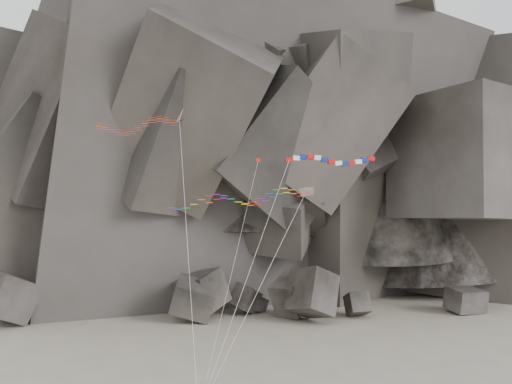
{
  "coord_description": "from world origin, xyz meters",
  "views": [
    {
      "loc": [
        -0.63,
        -48.43,
        17.92
      ],
      "look_at": [
        1.29,
        6.0,
        19.82
      ],
      "focal_mm": 35.0,
      "sensor_mm": 36.0,
      "label": 1
    }
  ],
  "objects_px": {
    "delta_kite": "(133,125)",
    "pennant_kite": "(244,221)",
    "banner_kite": "(330,161)",
    "parafoil_kite": "(233,199)"
  },
  "relations": [
    {
      "from": "parafoil_kite",
      "to": "banner_kite",
      "type": "bearing_deg",
      "value": 44.95
    },
    {
      "from": "banner_kite",
      "to": "parafoil_kite",
      "type": "bearing_deg",
      "value": -157.35
    },
    {
      "from": "banner_kite",
      "to": "parafoil_kite",
      "type": "height_order",
      "value": "banner_kite"
    },
    {
      "from": "delta_kite",
      "to": "pennant_kite",
      "type": "distance_m",
      "value": 16.23
    },
    {
      "from": "parafoil_kite",
      "to": "delta_kite",
      "type": "bearing_deg",
      "value": 170.1
    },
    {
      "from": "delta_kite",
      "to": "banner_kite",
      "type": "xyz_separation_m",
      "value": [
        21.0,
        0.75,
        -3.64
      ]
    },
    {
      "from": "banner_kite",
      "to": "parafoil_kite",
      "type": "xyz_separation_m",
      "value": [
        -10.4,
        -5.83,
        -4.21
      ]
    },
    {
      "from": "banner_kite",
      "to": "pennant_kite",
      "type": "xyz_separation_m",
      "value": [
        -9.41,
        -6.2,
        -6.32
      ]
    },
    {
      "from": "banner_kite",
      "to": "parafoil_kite",
      "type": "distance_m",
      "value": 12.64
    },
    {
      "from": "banner_kite",
      "to": "parafoil_kite",
      "type": "relative_size",
      "value": 1.2
    }
  ]
}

